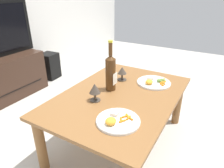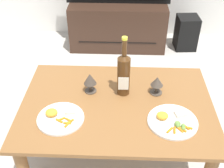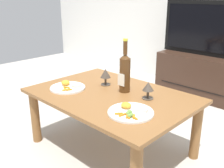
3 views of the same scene
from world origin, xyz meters
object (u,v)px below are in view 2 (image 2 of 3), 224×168
object	(u,v)px
tv_stand	(118,24)
wine_bottle	(124,73)
goblet_right	(157,82)
goblet_left	(90,80)
floor_speaker	(186,33)
dinner_plate_right	(173,121)
dining_table	(117,112)
dinner_plate_left	(60,117)

from	to	relation	value
tv_stand	wine_bottle	xyz separation A→B (m)	(0.07, -1.47, 0.37)
goblet_right	goblet_left	bearing A→B (deg)	-180.00
wine_bottle	floor_speaker	bearing A→B (deg)	64.47
dinner_plate_right	dining_table	bearing A→B (deg)	153.95
tv_stand	floor_speaker	world-z (taller)	tv_stand
dining_table	goblet_left	size ratio (longest dim) A/B	8.74
wine_bottle	goblet_left	xyz separation A→B (m)	(-0.21, 0.01, -0.07)
dinner_plate_right	floor_speaker	bearing A→B (deg)	76.69
goblet_left	dinner_plate_left	xyz separation A→B (m)	(-0.15, -0.26, -0.08)
floor_speaker	wine_bottle	xyz separation A→B (m)	(-0.68, -1.42, 0.43)
goblet_left	dinner_plate_right	xyz separation A→B (m)	(0.49, -0.27, -0.08)
goblet_left	goblet_right	world-z (taller)	goblet_left
tv_stand	goblet_right	size ratio (longest dim) A/B	8.35
floor_speaker	goblet_right	world-z (taller)	goblet_right
floor_speaker	dinner_plate_right	world-z (taller)	dinner_plate_right
goblet_left	dinner_plate_right	distance (m)	0.56
dining_table	goblet_right	size ratio (longest dim) A/B	9.63
goblet_left	dinner_plate_left	world-z (taller)	goblet_left
tv_stand	goblet_left	xyz separation A→B (m)	(-0.14, -1.46, 0.31)
dinner_plate_left	dinner_plate_right	size ratio (longest dim) A/B	0.95
tv_stand	floor_speaker	xyz separation A→B (m)	(0.75, -0.05, -0.06)
wine_bottle	goblet_right	xyz separation A→B (m)	(0.21, 0.01, -0.07)
dining_table	dinner_plate_right	distance (m)	0.36
wine_bottle	dinner_plate_left	xyz separation A→B (m)	(-0.36, -0.26, -0.14)
dining_table	dinner_plate_left	distance (m)	0.37
goblet_left	floor_speaker	bearing A→B (deg)	57.87
wine_bottle	goblet_left	bearing A→B (deg)	178.21
floor_speaker	tv_stand	bearing A→B (deg)	171.83
tv_stand	dinner_plate_left	size ratio (longest dim) A/B	3.76
goblet_right	dinner_plate_right	world-z (taller)	goblet_right
goblet_right	dinner_plate_left	xyz separation A→B (m)	(-0.57, -0.26, -0.07)
floor_speaker	goblet_right	bearing A→B (deg)	-112.86
wine_bottle	dinner_plate_right	xyz separation A→B (m)	(0.28, -0.26, -0.14)
goblet_right	tv_stand	bearing A→B (deg)	100.66
wine_bottle	dinner_plate_right	distance (m)	0.41
wine_bottle	dinner_plate_right	world-z (taller)	wine_bottle
dining_table	dinner_plate_left	xyz separation A→B (m)	(-0.32, -0.15, 0.09)
tv_stand	goblet_right	bearing A→B (deg)	-79.34
goblet_left	goblet_right	bearing A→B (deg)	0.00
dinner_plate_left	dinner_plate_right	distance (m)	0.64
tv_stand	goblet_left	size ratio (longest dim) A/B	7.58
dining_table	dinner_plate_right	bearing A→B (deg)	-26.05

